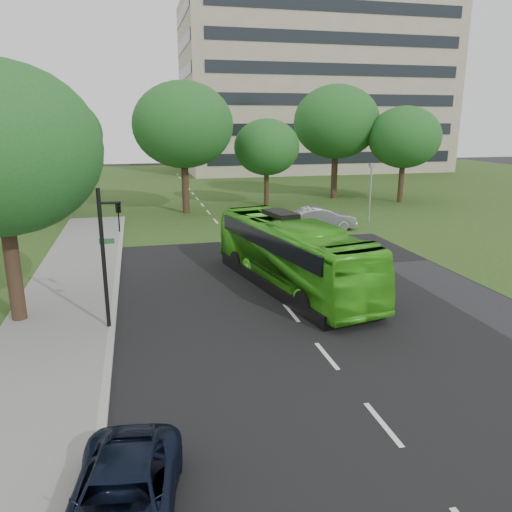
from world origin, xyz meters
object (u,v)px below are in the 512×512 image
at_px(tree_park_d, 336,122).
at_px(bus, 291,254).
at_px(office_building, 313,89).
at_px(tree_park_b, 183,125).
at_px(tree_park_e, 404,137).
at_px(tree_park_c, 267,147).
at_px(tree_park_f, 6,126).
at_px(sedan, 321,219).
at_px(suv, 122,502).
at_px(camera_pole, 371,185).
at_px(traffic_light, 108,249).
at_px(tree_park_a, 55,135).

xyz_separation_m(tree_park_d, bus, (-12.64, -26.04, -5.92)).
distance_m(office_building, tree_park_b, 43.24).
distance_m(tree_park_d, tree_park_e, 6.75).
relative_size(tree_park_c, tree_park_f, 0.74).
height_order(tree_park_c, tree_park_e, tree_park_e).
xyz_separation_m(tree_park_f, bus, (17.14, -24.67, -5.61)).
distance_m(tree_park_c, sedan, 12.12).
relative_size(tree_park_c, suv, 1.74).
height_order(tree_park_d, camera_pole, tree_park_d).
relative_size(bus, sedan, 2.28).
relative_size(tree_park_d, suv, 2.46).
relative_size(tree_park_d, bus, 0.96).
xyz_separation_m(tree_park_d, tree_park_e, (5.31, -3.93, -1.39)).
xyz_separation_m(tree_park_d, traffic_light, (-20.67, -29.30, -4.38)).
xyz_separation_m(tree_park_b, bus, (2.87, -20.99, -5.70)).
bearing_deg(tree_park_e, office_building, 85.02).
bearing_deg(traffic_light, tree_park_f, 92.98).
bearing_deg(traffic_light, tree_park_d, 39.72).
bearing_deg(tree_park_f, suv, -75.74).
bearing_deg(traffic_light, office_building, 49.11).
relative_size(tree_park_a, tree_park_e, 1.07).
bearing_deg(office_building, tree_park_e, -94.98).
relative_size(tree_park_e, sedan, 1.79).
height_order(tree_park_c, traffic_light, tree_park_c).
height_order(tree_park_b, tree_park_c, tree_park_b).
bearing_deg(suv, office_building, 76.15).
xyz_separation_m(office_building, traffic_light, (-28.99, -59.96, -9.35)).
height_order(tree_park_d, tree_park_e, tree_park_d).
height_order(tree_park_c, suv, tree_park_c).
distance_m(tree_park_b, tree_park_f, 14.74).
height_order(tree_park_f, traffic_light, tree_park_f).
bearing_deg(suv, tree_park_f, 112.54).
distance_m(sedan, traffic_light, 20.59).
height_order(office_building, tree_park_d, office_building).
bearing_deg(tree_park_c, traffic_light, -116.00).
bearing_deg(tree_park_d, bus, -115.89).
bearing_deg(tree_park_f, tree_park_d, 2.64).
xyz_separation_m(office_building, sedan, (-15.08, -44.96, -11.67)).
relative_size(tree_park_e, tree_park_f, 0.85).
distance_m(tree_park_e, suv, 43.92).
height_order(tree_park_c, tree_park_f, tree_park_f).
bearing_deg(tree_park_a, tree_park_b, -3.12).
bearing_deg(sedan, tree_park_a, 63.49).
height_order(office_building, tree_park_f, office_building).
distance_m(traffic_light, camera_pole, 25.09).
bearing_deg(tree_park_e, tree_park_b, -176.92).
height_order(tree_park_b, tree_park_e, tree_park_b).
bearing_deg(tree_park_e, tree_park_f, 175.82).
bearing_deg(office_building, bus, -110.29).
bearing_deg(tree_park_a, tree_park_f, 143.41).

